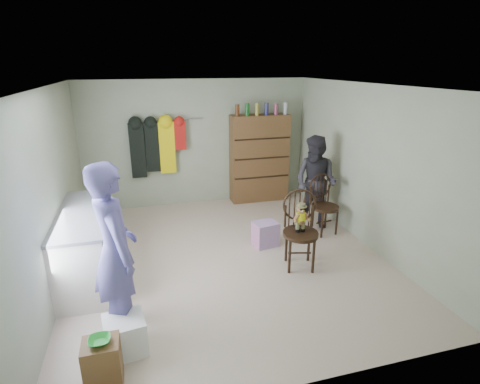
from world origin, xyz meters
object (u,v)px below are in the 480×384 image
object	(u,v)px
chair_far	(323,202)
chair_front	(300,224)
counter	(86,245)
dresser	(259,158)

from	to	relation	value
chair_far	chair_front	bearing A→B (deg)	-140.43
counter	chair_front	bearing A→B (deg)	-9.80
chair_far	counter	bearing A→B (deg)	178.51
dresser	chair_far	bearing A→B (deg)	-73.65
dresser	chair_front	bearing A→B (deg)	-96.45
chair_far	dresser	distance (m)	1.96
chair_front	dresser	world-z (taller)	dresser
counter	chair_far	distance (m)	3.77
chair_far	dresser	world-z (taller)	dresser
counter	dresser	size ratio (longest dim) A/B	0.91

